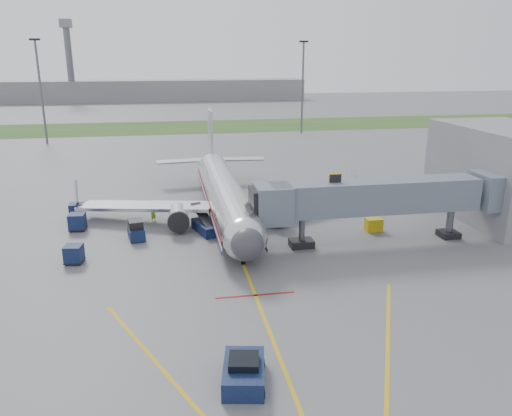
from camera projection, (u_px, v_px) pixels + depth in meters
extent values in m
plane|color=#565659|center=(247.00, 273.00, 41.07)|extent=(400.00, 400.00, 0.00)
cube|color=#2D4C1E|center=(190.00, 127.00, 125.78)|extent=(300.00, 25.00, 0.01)
cube|color=gold|center=(251.00, 284.00, 39.19)|extent=(0.25, 50.00, 0.01)
cube|color=maroon|center=(255.00, 295.00, 37.30)|extent=(6.00, 0.25, 0.01)
cube|color=gold|center=(179.00, 388.00, 26.88)|extent=(9.52, 20.04, 0.01)
cube|color=gold|center=(387.00, 365.00, 28.91)|extent=(9.52, 20.04, 0.01)
cylinder|color=silver|center=(225.00, 194.00, 54.40)|extent=(3.80, 28.00, 3.80)
sphere|color=silver|center=(245.00, 238.00, 41.22)|extent=(3.80, 3.80, 3.80)
sphere|color=#38383D|center=(247.00, 244.00, 40.00)|extent=(2.74, 2.74, 2.74)
cube|color=black|center=(245.00, 234.00, 40.69)|extent=(2.20, 1.20, 0.55)
cone|color=silver|center=(211.00, 163.00, 69.93)|extent=(3.80, 5.00, 3.80)
cube|color=#B7BAC1|center=(210.00, 136.00, 68.29)|extent=(0.35, 4.20, 7.00)
cube|color=#B7BAC1|center=(146.00, 206.00, 53.22)|extent=(15.10, 8.59, 1.13)
cube|color=#B7BAC1|center=(300.00, 198.00, 56.10)|extent=(15.10, 8.59, 1.13)
cylinder|color=silver|center=(178.00, 217.00, 51.09)|extent=(2.10, 3.60, 2.10)
cylinder|color=silver|center=(277.00, 212.00, 52.85)|extent=(2.10, 3.60, 2.10)
cube|color=maroon|center=(242.00, 196.00, 54.83)|extent=(0.05, 28.00, 0.45)
cube|color=navy|center=(242.00, 204.00, 55.09)|extent=(0.05, 28.00, 0.35)
cylinder|color=black|center=(243.00, 261.00, 42.86)|extent=(0.28, 0.70, 0.70)
cylinder|color=black|center=(201.00, 214.00, 55.09)|extent=(0.50, 1.00, 1.00)
cylinder|color=black|center=(248.00, 211.00, 55.97)|extent=(0.50, 1.00, 1.00)
cube|color=slate|center=(375.00, 196.00, 46.64)|extent=(20.00, 3.00, 3.00)
cube|color=slate|center=(273.00, 203.00, 45.03)|extent=(3.20, 3.60, 3.40)
cube|color=black|center=(260.00, 204.00, 44.83)|extent=(1.60, 3.00, 2.80)
cube|color=#C3A00B|center=(335.00, 179.00, 45.43)|extent=(1.20, 0.15, 1.00)
cylinder|color=#595B60|center=(302.00, 231.00, 46.34)|extent=(0.56, 0.56, 3.10)
cube|color=black|center=(301.00, 243.00, 46.69)|extent=(2.20, 1.60, 0.70)
cylinder|color=#595B60|center=(450.00, 222.00, 48.88)|extent=(0.70, 0.70, 3.10)
cube|color=black|center=(448.00, 234.00, 49.25)|extent=(1.80, 1.80, 0.60)
cube|color=slate|center=(491.00, 190.00, 48.67)|extent=(3.00, 4.00, 3.40)
cube|color=slate|center=(504.00, 173.00, 54.11)|extent=(10.00, 16.00, 10.00)
cylinder|color=#595B60|center=(41.00, 94.00, 98.95)|extent=(0.44, 0.44, 20.00)
cube|color=black|center=(35.00, 39.00, 95.97)|extent=(2.00, 0.40, 0.40)
cylinder|color=#595B60|center=(303.00, 89.00, 112.98)|extent=(0.44, 0.44, 20.00)
cube|color=black|center=(304.00, 41.00, 110.00)|extent=(2.00, 0.40, 0.40)
cube|color=slate|center=(154.00, 90.00, 198.21)|extent=(120.00, 14.00, 8.00)
cylinder|color=#595B60|center=(70.00, 65.00, 185.50)|extent=(2.40, 2.40, 28.00)
cube|color=slate|center=(66.00, 23.00, 181.26)|extent=(4.00, 4.00, 3.00)
cube|color=#0B1233|center=(244.00, 373.00, 27.22)|extent=(2.87, 3.99, 1.11)
cube|color=black|center=(244.00, 362.00, 27.01)|extent=(1.89, 1.89, 0.51)
cylinder|color=black|center=(226.00, 391.00, 26.02)|extent=(0.37, 0.84, 0.81)
cylinder|color=black|center=(260.00, 391.00, 26.00)|extent=(0.37, 0.84, 0.81)
cylinder|color=black|center=(229.00, 361.00, 28.53)|extent=(0.37, 0.84, 0.81)
cylinder|color=black|center=(261.00, 362.00, 28.51)|extent=(0.37, 0.84, 0.81)
cube|color=#0B1233|center=(136.00, 233.00, 48.67)|extent=(1.89, 2.95, 1.10)
cube|color=black|center=(136.00, 224.00, 48.40)|extent=(1.60, 1.96, 0.77)
cylinder|color=black|center=(132.00, 240.00, 47.70)|extent=(0.33, 0.58, 0.55)
cylinder|color=black|center=(144.00, 239.00, 48.07)|extent=(0.33, 0.58, 0.55)
cylinder|color=black|center=(129.00, 234.00, 49.47)|extent=(0.33, 0.58, 0.55)
cylinder|color=black|center=(141.00, 232.00, 49.84)|extent=(0.33, 0.58, 0.55)
cube|color=#0B1233|center=(77.00, 221.00, 51.00)|extent=(1.66, 1.66, 1.56)
cube|color=black|center=(78.00, 228.00, 51.23)|extent=(1.71, 1.71, 0.12)
cylinder|color=black|center=(71.00, 231.00, 50.60)|extent=(0.24, 0.30, 0.28)
cylinder|color=black|center=(83.00, 230.00, 50.73)|extent=(0.24, 0.30, 0.28)
cylinder|color=black|center=(73.00, 227.00, 51.75)|extent=(0.24, 0.30, 0.28)
cylinder|color=black|center=(85.00, 227.00, 51.88)|extent=(0.24, 0.30, 0.28)
cube|color=#0B1233|center=(74.00, 253.00, 42.89)|extent=(1.63, 1.63, 1.45)
cube|color=black|center=(75.00, 261.00, 43.10)|extent=(1.69, 1.69, 0.11)
cylinder|color=black|center=(66.00, 264.00, 42.55)|extent=(0.24, 0.29, 0.26)
cylinder|color=black|center=(79.00, 264.00, 42.60)|extent=(0.24, 0.29, 0.26)
cylinder|color=black|center=(70.00, 259.00, 43.62)|extent=(0.24, 0.29, 0.26)
cylinder|color=black|center=(83.00, 259.00, 43.67)|extent=(0.24, 0.29, 0.26)
cube|color=#0B1233|center=(77.00, 210.00, 54.86)|extent=(1.52, 1.52, 1.47)
cube|color=black|center=(77.00, 216.00, 55.08)|extent=(1.57, 1.57, 0.11)
cylinder|color=black|center=(71.00, 219.00, 54.44)|extent=(0.22, 0.27, 0.27)
cylinder|color=black|center=(82.00, 218.00, 54.67)|extent=(0.22, 0.27, 0.27)
cylinder|color=black|center=(73.00, 216.00, 55.51)|extent=(0.22, 0.27, 0.27)
cylinder|color=black|center=(83.00, 215.00, 55.74)|extent=(0.22, 0.27, 0.27)
cube|color=#0B1233|center=(206.00, 227.00, 50.48)|extent=(2.75, 4.42, 1.03)
cube|color=black|center=(203.00, 216.00, 50.65)|extent=(2.35, 4.72, 1.62)
cylinder|color=black|center=(206.00, 235.00, 49.01)|extent=(0.43, 0.69, 0.64)
cylinder|color=black|center=(217.00, 233.00, 49.52)|extent=(0.43, 0.69, 0.64)
cylinder|color=black|center=(195.00, 226.00, 51.55)|extent=(0.43, 0.69, 0.64)
cylinder|color=black|center=(206.00, 224.00, 52.05)|extent=(0.43, 0.69, 0.64)
cube|color=#C3A00B|center=(374.00, 225.00, 50.85)|extent=(1.66, 1.11, 1.32)
cylinder|color=black|center=(368.00, 230.00, 50.90)|extent=(0.22, 0.33, 0.33)
cylinder|color=black|center=(378.00, 229.00, 51.09)|extent=(0.22, 0.33, 0.33)
imported|color=#A7D719|center=(153.00, 214.00, 53.75)|extent=(0.72, 0.62, 1.67)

